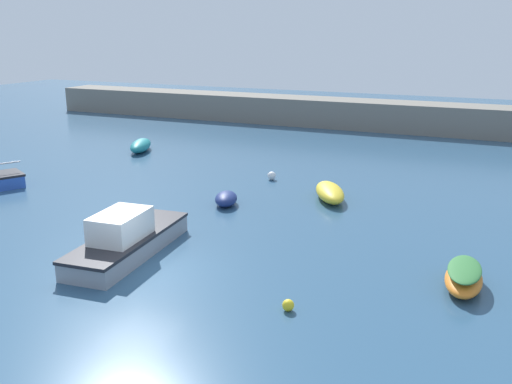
{
  "coord_description": "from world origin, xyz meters",
  "views": [
    {
      "loc": [
        11.33,
        -15.29,
        8.18
      ],
      "look_at": [
        0.63,
        8.77,
        0.64
      ],
      "focal_mm": 40.0,
      "sensor_mm": 36.0,
      "label": 1
    }
  ],
  "objects_px": {
    "mooring_buoy_yellow": "(288,305)",
    "mooring_buoy_white": "(272,176)",
    "rowboat_white_midwater": "(330,192)",
    "dinghy_near_pier": "(226,199)",
    "open_tender_yellow": "(141,146)",
    "motorboat_grey_hull": "(126,239)",
    "rowboat_with_red_cover": "(464,277)"
  },
  "relations": [
    {
      "from": "mooring_buoy_yellow",
      "to": "mooring_buoy_white",
      "type": "height_order",
      "value": "mooring_buoy_white"
    },
    {
      "from": "rowboat_white_midwater",
      "to": "dinghy_near_pier",
      "type": "bearing_deg",
      "value": 96.87
    },
    {
      "from": "dinghy_near_pier",
      "to": "open_tender_yellow",
      "type": "xyz_separation_m",
      "value": [
        -11.08,
        8.79,
        0.1
      ]
    },
    {
      "from": "dinghy_near_pier",
      "to": "motorboat_grey_hull",
      "type": "relative_size",
      "value": 0.33
    },
    {
      "from": "motorboat_grey_hull",
      "to": "mooring_buoy_white",
      "type": "distance_m",
      "value": 12.5
    },
    {
      "from": "dinghy_near_pier",
      "to": "mooring_buoy_white",
      "type": "distance_m",
      "value": 5.32
    },
    {
      "from": "rowboat_white_midwater",
      "to": "mooring_buoy_yellow",
      "type": "distance_m",
      "value": 11.96
    },
    {
      "from": "mooring_buoy_yellow",
      "to": "mooring_buoy_white",
      "type": "relative_size",
      "value": 0.77
    },
    {
      "from": "dinghy_near_pier",
      "to": "mooring_buoy_white",
      "type": "xyz_separation_m",
      "value": [
        0.18,
        5.32,
        -0.08
      ]
    },
    {
      "from": "dinghy_near_pier",
      "to": "rowboat_with_red_cover",
      "type": "distance_m",
      "value": 12.32
    },
    {
      "from": "mooring_buoy_yellow",
      "to": "rowboat_with_red_cover",
      "type": "bearing_deg",
      "value": 39.14
    },
    {
      "from": "rowboat_with_red_cover",
      "to": "mooring_buoy_white",
      "type": "bearing_deg",
      "value": 44.13
    },
    {
      "from": "open_tender_yellow",
      "to": "rowboat_white_midwater",
      "type": "distance_m",
      "value": 16.47
    },
    {
      "from": "dinghy_near_pier",
      "to": "rowboat_with_red_cover",
      "type": "bearing_deg",
      "value": 45.55
    },
    {
      "from": "motorboat_grey_hull",
      "to": "mooring_buoy_yellow",
      "type": "height_order",
      "value": "motorboat_grey_hull"
    },
    {
      "from": "motorboat_grey_hull",
      "to": "rowboat_white_midwater",
      "type": "bearing_deg",
      "value": -30.81
    },
    {
      "from": "rowboat_with_red_cover",
      "to": "mooring_buoy_yellow",
      "type": "bearing_deg",
      "value": 126.34
    },
    {
      "from": "open_tender_yellow",
      "to": "rowboat_white_midwater",
      "type": "bearing_deg",
      "value": 47.1
    },
    {
      "from": "dinghy_near_pier",
      "to": "open_tender_yellow",
      "type": "bearing_deg",
      "value": -148.8
    },
    {
      "from": "mooring_buoy_white",
      "to": "rowboat_white_midwater",
      "type": "bearing_deg",
      "value": -30.34
    },
    {
      "from": "rowboat_with_red_cover",
      "to": "mooring_buoy_white",
      "type": "relative_size",
      "value": 5.99
    },
    {
      "from": "rowboat_white_midwater",
      "to": "open_tender_yellow",
      "type": "bearing_deg",
      "value": 41.87
    },
    {
      "from": "mooring_buoy_white",
      "to": "rowboat_with_red_cover",
      "type": "bearing_deg",
      "value": -43.06
    },
    {
      "from": "dinghy_near_pier",
      "to": "rowboat_white_midwater",
      "type": "relative_size",
      "value": 0.59
    },
    {
      "from": "dinghy_near_pier",
      "to": "mooring_buoy_white",
      "type": "relative_size",
      "value": 4.47
    },
    {
      "from": "motorboat_grey_hull",
      "to": "mooring_buoy_yellow",
      "type": "bearing_deg",
      "value": -108.41
    },
    {
      "from": "rowboat_white_midwater",
      "to": "mooring_buoy_white",
      "type": "height_order",
      "value": "rowboat_white_midwater"
    },
    {
      "from": "rowboat_white_midwater",
      "to": "mooring_buoy_white",
      "type": "bearing_deg",
      "value": 32.43
    },
    {
      "from": "rowboat_with_red_cover",
      "to": "rowboat_white_midwater",
      "type": "distance_m",
      "value": 10.54
    },
    {
      "from": "open_tender_yellow",
      "to": "dinghy_near_pier",
      "type": "bearing_deg",
      "value": 29.6
    },
    {
      "from": "dinghy_near_pier",
      "to": "motorboat_grey_hull",
      "type": "bearing_deg",
      "value": -24.72
    },
    {
      "from": "rowboat_with_red_cover",
      "to": "motorboat_grey_hull",
      "type": "height_order",
      "value": "motorboat_grey_hull"
    }
  ]
}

